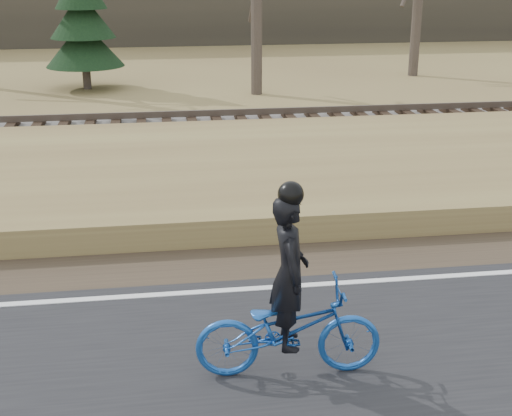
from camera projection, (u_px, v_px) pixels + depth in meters
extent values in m
plane|color=olive|center=(492.00, 284.00, 9.81)|extent=(120.00, 120.00, 0.00)
cube|color=silver|center=(486.00, 274.00, 9.97)|extent=(120.00, 0.12, 0.01)
cube|color=#473A2B|center=(457.00, 249.00, 10.92)|extent=(120.00, 1.60, 0.04)
cube|color=olive|center=(394.00, 179.00, 13.65)|extent=(120.00, 5.00, 0.44)
cube|color=slate|center=(343.00, 133.00, 17.19)|extent=(120.00, 3.00, 0.45)
cube|color=black|center=(343.00, 121.00, 17.09)|extent=(120.00, 2.40, 0.14)
cube|color=brown|center=(352.00, 122.00, 16.37)|extent=(120.00, 0.07, 0.15)
cube|color=brown|center=(336.00, 109.00, 17.72)|extent=(120.00, 0.07, 0.15)
imported|color=#174A9F|center=(288.00, 330.00, 7.45)|extent=(1.99, 0.81, 1.03)
imported|color=black|center=(289.00, 273.00, 7.23)|extent=(0.43, 0.62, 1.64)
sphere|color=black|center=(291.00, 194.00, 6.95)|extent=(0.26, 0.26, 0.26)
cylinder|color=#483E35|center=(87.00, 74.00, 24.05)|extent=(0.28, 0.28, 1.02)
cone|color=black|center=(84.00, 44.00, 23.72)|extent=(2.60, 2.60, 1.49)
cone|color=black|center=(82.00, 15.00, 23.40)|extent=(2.15, 2.15, 1.49)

